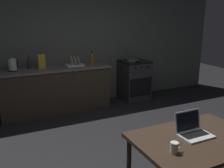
# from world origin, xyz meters

# --- Properties ---
(ground_plane) EXTENTS (12.00, 12.00, 0.00)m
(ground_plane) POSITION_xyz_m (0.00, 0.00, 0.00)
(ground_plane) COLOR black
(back_wall) EXTENTS (6.40, 0.10, 2.60)m
(back_wall) POSITION_xyz_m (0.30, 2.67, 1.30)
(back_wall) COLOR #565B55
(back_wall) RESTS_ON ground_plane
(kitchen_counter) EXTENTS (2.16, 0.64, 0.90)m
(kitchen_counter) POSITION_xyz_m (-0.59, 2.32, 0.45)
(kitchen_counter) COLOR #382D23
(kitchen_counter) RESTS_ON ground_plane
(stove_oven) EXTENTS (0.60, 0.62, 0.90)m
(stove_oven) POSITION_xyz_m (1.22, 2.32, 0.45)
(stove_oven) COLOR #2D2D30
(stove_oven) RESTS_ON ground_plane
(dining_table) EXTENTS (1.21, 0.84, 0.72)m
(dining_table) POSITION_xyz_m (0.07, -0.83, 0.65)
(dining_table) COLOR #332319
(dining_table) RESTS_ON ground_plane
(laptop) EXTENTS (0.32, 0.26, 0.23)m
(laptop) POSITION_xyz_m (0.08, -0.76, 0.76)
(laptop) COLOR silver
(laptop) RESTS_ON dining_table
(electric_kettle) EXTENTS (0.17, 0.15, 0.24)m
(electric_kettle) POSITION_xyz_m (-1.34, 2.32, 1.01)
(electric_kettle) COLOR black
(electric_kettle) RESTS_ON kitchen_counter
(bottle) EXTENTS (0.07, 0.07, 0.28)m
(bottle) POSITION_xyz_m (0.18, 2.27, 1.03)
(bottle) COLOR #8C601E
(bottle) RESTS_ON kitchen_counter
(frying_pan) EXTENTS (0.26, 0.44, 0.05)m
(frying_pan) POSITION_xyz_m (1.16, 2.29, 0.92)
(frying_pan) COLOR gray
(frying_pan) RESTS_ON stove_oven
(coffee_mug) EXTENTS (0.11, 0.07, 0.10)m
(coffee_mug) POSITION_xyz_m (-0.31, -0.95, 0.77)
(coffee_mug) COLOR silver
(coffee_mug) RESTS_ON dining_table
(cereal_box) EXTENTS (0.13, 0.05, 0.28)m
(cereal_box) POSITION_xyz_m (-0.82, 2.34, 1.04)
(cereal_box) COLOR gold
(cereal_box) RESTS_ON kitchen_counter
(dish_rack) EXTENTS (0.34, 0.26, 0.21)m
(dish_rack) POSITION_xyz_m (-0.18, 2.32, 0.94)
(dish_rack) COLOR silver
(dish_rack) RESTS_ON kitchen_counter
(bottle_b) EXTENTS (0.07, 0.07, 0.25)m
(bottle_b) POSITION_xyz_m (-1.04, 2.40, 1.02)
(bottle_b) COLOR #2D2D33
(bottle_b) RESTS_ON kitchen_counter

